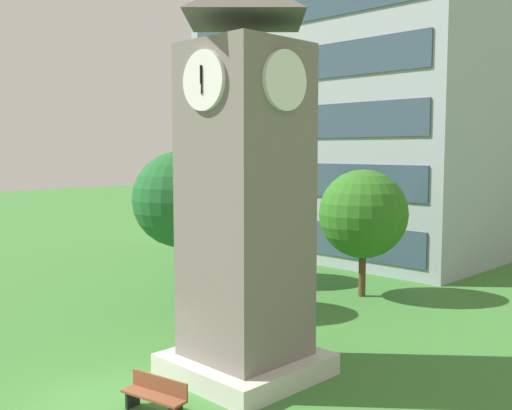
{
  "coord_description": "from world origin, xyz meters",
  "views": [
    {
      "loc": [
        13.04,
        -7.49,
        6.44
      ],
      "look_at": [
        0.57,
        5.01,
        4.79
      ],
      "focal_mm": 41.58,
      "sensor_mm": 36.0,
      "label": 1
    }
  ],
  "objects": [
    {
      "name": "ground_plane",
      "position": [
        0.0,
        0.0,
        0.0
      ],
      "size": [
        160.0,
        160.0,
        0.0
      ],
      "primitive_type": "plane",
      "color": "#3D7A33"
    },
    {
      "name": "office_building",
      "position": [
        -9.46,
        24.99,
        9.6
      ],
      "size": [
        18.48,
        13.75,
        19.2
      ],
      "color": "#9EA8B2",
      "rests_on": "ground"
    },
    {
      "name": "clock_tower",
      "position": [
        1.15,
        4.0,
        5.01
      ],
      "size": [
        3.86,
        3.86,
        11.15
      ],
      "color": "slate",
      "rests_on": "ground"
    },
    {
      "name": "park_bench",
      "position": [
        1.4,
        0.68,
        0.46
      ],
      "size": [
        1.86,
        0.82,
        0.88
      ],
      "color": "brown",
      "rests_on": "ground"
    },
    {
      "name": "tree_by_building",
      "position": [
        -5.54,
        6.9,
        4.49
      ],
      "size": [
        3.81,
        3.81,
        6.41
      ],
      "color": "#513823",
      "rests_on": "ground"
    },
    {
      "name": "tree_streetside",
      "position": [
        -1.79,
        14.0,
        3.65
      ],
      "size": [
        3.89,
        3.89,
        5.6
      ],
      "color": "#513823",
      "rests_on": "ground"
    },
    {
      "name": "tree_near_tower",
      "position": [
        -8.59,
        11.78,
        4.33
      ],
      "size": [
        4.03,
        4.03,
        6.36
      ],
      "color": "#513823",
      "rests_on": "ground"
    }
  ]
}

